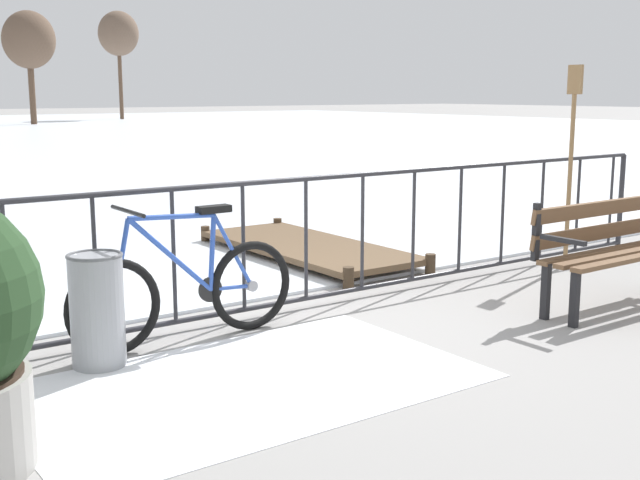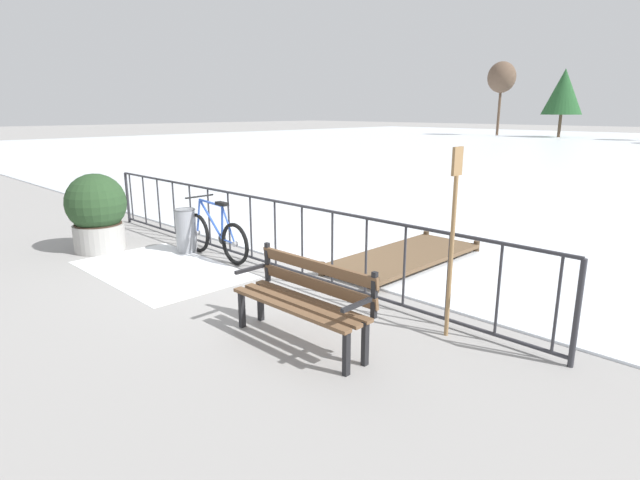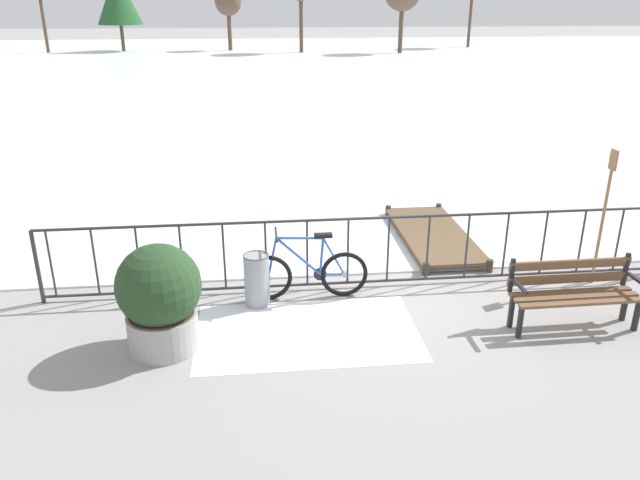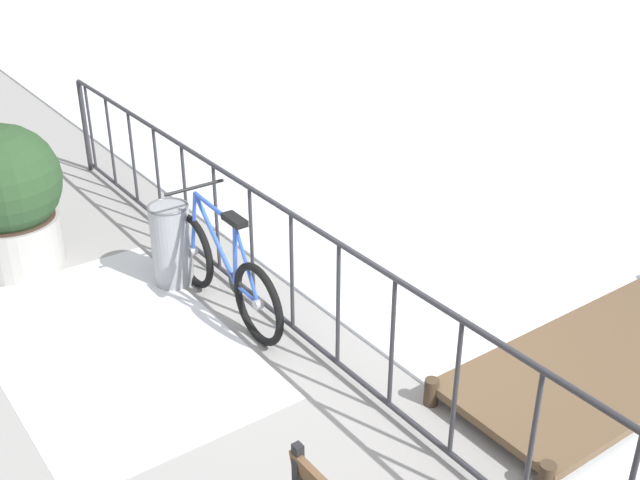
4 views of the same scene
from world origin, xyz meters
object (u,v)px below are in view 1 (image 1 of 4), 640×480
Objects in this scene: bicycle_near_railing at (186,291)px; trash_bin at (97,309)px; park_bench at (611,244)px; oar_upright at (571,153)px.

trash_bin is (-0.68, -0.12, 0.00)m from bicycle_near_railing.
oar_upright reaches higher than park_bench.
bicycle_near_railing is 2.34× the size of trash_bin.
park_bench is at bearing -18.91° from bicycle_near_railing.
bicycle_near_railing is 0.69m from trash_bin.
oar_upright is at bearing 50.36° from park_bench.
oar_upright is (4.20, 0.04, 0.77)m from bicycle_near_railing.
oar_upright reaches higher than trash_bin.
oar_upright is at bearing 0.56° from bicycle_near_railing.
park_bench is at bearing -14.16° from trash_bin.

